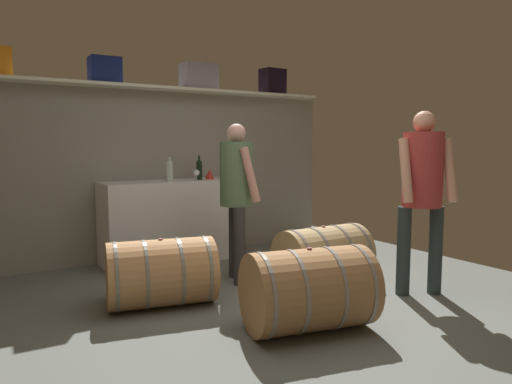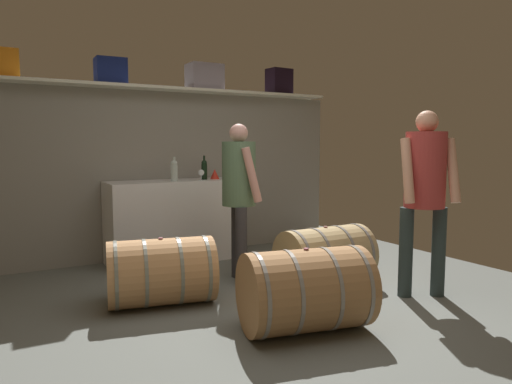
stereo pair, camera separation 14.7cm
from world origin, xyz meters
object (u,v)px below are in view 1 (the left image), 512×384
object	(u,v)px
toolcase_black	(273,82)
work_cabinet	(169,221)
toolcase_navy	(105,70)
visitor_tasting	(423,183)
wine_barrel_far	(161,273)
wine_glass	(196,173)
winemaker_pouring	(237,185)
wine_barrel_near	(323,255)
red_funnel	(210,174)
wine_bottle_dark	(199,169)
wine_barrel_flank	(309,290)
toolcase_grey	(199,77)
wine_bottle_clear	(169,170)

from	to	relation	value
toolcase_black	work_cabinet	xyz separation A→B (m)	(-1.53, -0.18, -1.68)
toolcase_navy	visitor_tasting	size ratio (longest dim) A/B	0.20
wine_barrel_far	wine_glass	bearing A→B (deg)	66.15
winemaker_pouring	wine_barrel_far	bearing A→B (deg)	-52.24
wine_barrel_far	visitor_tasting	size ratio (longest dim) A/B	0.59
work_cabinet	wine_barrel_near	distance (m)	1.87
red_funnel	wine_barrel_near	distance (m)	1.78
wine_bottle_dark	toolcase_navy	bearing A→B (deg)	167.83
toolcase_black	wine_glass	size ratio (longest dim) A/B	2.65
toolcase_black	wine_bottle_dark	world-z (taller)	toolcase_black
wine_glass	visitor_tasting	bearing A→B (deg)	-61.75
work_cabinet	wine_barrel_near	size ratio (longest dim) A/B	1.73
work_cabinet	toolcase_black	bearing A→B (deg)	6.69
toolcase_black	wine_barrel_flank	world-z (taller)	toolcase_black
red_funnel	wine_glass	bearing A→B (deg)	-152.59
wine_bottle_dark	wine_barrel_flank	bearing A→B (deg)	-96.52
work_cabinet	red_funnel	world-z (taller)	red_funnel
red_funnel	visitor_tasting	distance (m)	2.47
toolcase_black	red_funnel	xyz separation A→B (m)	(-1.03, -0.22, -1.16)
work_cabinet	wine_bottle_dark	world-z (taller)	wine_bottle_dark
toolcase_black	visitor_tasting	xyz separation A→B (m)	(-0.09, -2.50, -1.15)
wine_glass	red_funnel	world-z (taller)	wine_glass
toolcase_grey	work_cabinet	xyz separation A→B (m)	(-0.48, -0.18, -1.67)
wine_barrel_flank	visitor_tasting	size ratio (longest dim) A/B	0.61
toolcase_navy	wine_glass	bearing A→B (deg)	-18.61
wine_bottle_dark	visitor_tasting	size ratio (longest dim) A/B	0.17
toolcase_black	wine_barrel_near	distance (m)	2.67
wine_bottle_dark	wine_barrel_far	distance (m)	1.85
visitor_tasting	winemaker_pouring	bearing A→B (deg)	-20.75
toolcase_grey	wine_bottle_clear	distance (m)	1.23
toolcase_navy	wine_barrel_near	xyz separation A→B (m)	(1.53, -1.80, -1.84)
wine_glass	visitor_tasting	size ratio (longest dim) A/B	0.08
work_cabinet	wine_barrel_near	world-z (taller)	work_cabinet
toolcase_navy	wine_bottle_dark	distance (m)	1.48
wine_barrel_flank	visitor_tasting	world-z (taller)	visitor_tasting
wine_barrel_far	visitor_tasting	bearing A→B (deg)	-11.96
wine_bottle_clear	toolcase_navy	bearing A→B (deg)	153.61
wine_bottle_dark	wine_bottle_clear	bearing A→B (deg)	-168.55
toolcase_grey	visitor_tasting	distance (m)	2.91
toolcase_black	wine_bottle_clear	world-z (taller)	toolcase_black
work_cabinet	wine_barrel_flank	distance (m)	2.45
work_cabinet	wine_barrel_flank	world-z (taller)	work_cabinet
red_funnel	toolcase_navy	bearing A→B (deg)	169.11
toolcase_black	wine_bottle_clear	bearing A→B (deg)	-173.70
wine_barrel_near	visitor_tasting	world-z (taller)	visitor_tasting
toolcase_grey	work_cabinet	distance (m)	1.74
toolcase_grey	wine_barrel_far	size ratio (longest dim) A/B	0.41
red_funnel	winemaker_pouring	size ratio (longest dim) A/B	0.08
toolcase_black	wine_glass	bearing A→B (deg)	-169.58
red_funnel	wine_barrel_far	size ratio (longest dim) A/B	0.12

